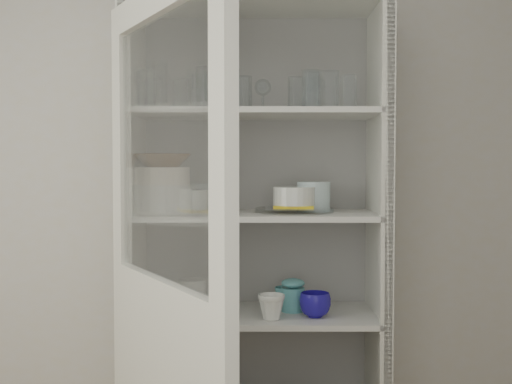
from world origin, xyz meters
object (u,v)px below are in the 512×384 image
at_px(terracotta_bowl, 162,160).
at_px(mug_blue, 315,305).
at_px(cream_bowl, 162,176).
at_px(glass_platter, 294,210).
at_px(cupboard_door, 165,354).
at_px(goblet_1, 211,90).
at_px(measuring_cups, 214,312).
at_px(plate_stack_back, 183,200).
at_px(plate_stack_front, 162,199).
at_px(mug_white, 271,307).
at_px(pantry_cabinet, 256,289).
at_px(teal_jar, 293,297).
at_px(goblet_0, 207,91).
at_px(white_ramekin, 294,196).
at_px(white_canister, 193,295).
at_px(grey_bowl_stack, 314,197).
at_px(goblet_2, 263,95).
at_px(goblet_3, 317,93).
at_px(yellow_trivet, 294,207).
at_px(mug_teal, 287,298).

bearing_deg(terracotta_bowl, mug_blue, -4.25).
xyz_separation_m(cream_bowl, glass_platter, (0.52, 0.04, -0.14)).
bearing_deg(cupboard_door, goblet_1, 142.99).
xyz_separation_m(cupboard_door, measuring_cups, (0.12, 0.53, 0.01)).
bearing_deg(plate_stack_back, plate_stack_front, -108.51).
relative_size(mug_blue, measuring_cups, 1.16).
height_order(mug_white, measuring_cups, mug_white).
height_order(pantry_cabinet, cream_bowl, pantry_cabinet).
distance_m(glass_platter, mug_white, 0.39).
bearing_deg(teal_jar, cream_bowl, -174.14).
bearing_deg(goblet_0, cupboard_door, -95.84).
bearing_deg(plate_stack_back, cream_bowl, -108.51).
distance_m(pantry_cabinet, white_ramekin, 0.42).
bearing_deg(mug_blue, white_canister, 155.01).
bearing_deg(goblet_1, measuring_cups, -83.34).
bearing_deg(grey_bowl_stack, cream_bowl, -172.38).
bearing_deg(goblet_2, plate_stack_front, -156.98).
bearing_deg(cream_bowl, terracotta_bowl, 180.00).
bearing_deg(measuring_cups, goblet_2, 48.03).
xyz_separation_m(pantry_cabinet, grey_bowl_stack, (0.23, -0.03, 0.38)).
relative_size(grey_bowl_stack, measuring_cups, 1.28).
height_order(pantry_cabinet, goblet_1, pantry_cabinet).
relative_size(plate_stack_front, white_canister, 1.84).
bearing_deg(goblet_1, plate_stack_back, 161.77).
bearing_deg(goblet_2, goblet_3, -9.98).
distance_m(goblet_0, yellow_trivet, 0.60).
height_order(goblet_2, grey_bowl_stack, goblet_2).
height_order(goblet_2, yellow_trivet, goblet_2).
relative_size(goblet_2, grey_bowl_stack, 1.17).
xyz_separation_m(pantry_cabinet, plate_stack_back, (-0.31, 0.07, 0.36)).
height_order(mug_blue, white_canister, white_canister).
xyz_separation_m(plate_stack_front, white_canister, (0.11, 0.06, -0.39)).
height_order(cream_bowl, mug_white, cream_bowl).
bearing_deg(goblet_3, cupboard_door, -126.99).
distance_m(goblet_0, glass_platter, 0.62).
relative_size(yellow_trivet, mug_white, 1.51).
xyz_separation_m(plate_stack_front, white_ramekin, (0.52, 0.04, 0.01)).
xyz_separation_m(goblet_2, mug_white, (0.03, -0.25, -0.83)).
relative_size(goblet_3, glass_platter, 0.52).
bearing_deg(mug_teal, goblet_1, -168.12).
distance_m(terracotta_bowl, measuring_cups, 0.62).
bearing_deg(teal_jar, measuring_cups, -162.55).
bearing_deg(plate_stack_front, cupboard_door, -81.21).
height_order(plate_stack_front, grey_bowl_stack, grey_bowl_stack).
bearing_deg(terracotta_bowl, goblet_0, 44.69).
relative_size(cupboard_door, teal_jar, 17.54).
bearing_deg(grey_bowl_stack, plate_stack_front, -172.38).
xyz_separation_m(glass_platter, yellow_trivet, (0.00, 0.00, 0.01)).
height_order(goblet_3, plate_stack_back, goblet_3).
bearing_deg(mug_blue, cupboard_door, -147.28).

